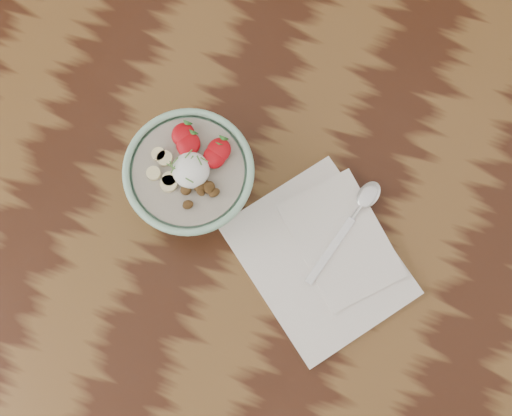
# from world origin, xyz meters

# --- Properties ---
(table) EXTENTS (1.60, 0.90, 0.75)m
(table) POSITION_xyz_m (0.00, 0.00, 0.66)
(table) COLOR #34180D
(table) RESTS_ON ground
(breakfast_bowl) EXTENTS (0.17, 0.17, 0.12)m
(breakfast_bowl) POSITION_xyz_m (-0.23, -0.05, 0.81)
(breakfast_bowl) COLOR #92C4A7
(breakfast_bowl) RESTS_ON table
(napkin) EXTENTS (0.30, 0.29, 0.01)m
(napkin) POSITION_xyz_m (-0.02, -0.07, 0.76)
(napkin) COLOR white
(napkin) RESTS_ON table
(spoon) EXTENTS (0.06, 0.17, 0.01)m
(spoon) POSITION_xyz_m (0.00, 0.00, 0.77)
(spoon) COLOR silver
(spoon) RESTS_ON napkin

